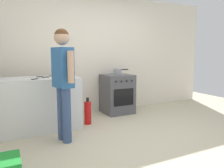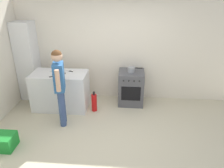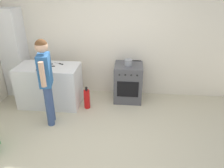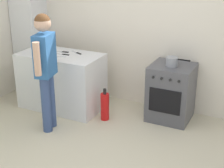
% 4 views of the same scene
% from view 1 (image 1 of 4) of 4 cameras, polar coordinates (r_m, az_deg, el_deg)
% --- Properties ---
extents(ground_plane, '(8.00, 8.00, 0.00)m').
position_cam_1_polar(ground_plane, '(3.49, 8.52, -14.12)').
color(ground_plane, beige).
extents(back_wall, '(6.00, 0.10, 2.60)m').
position_cam_1_polar(back_wall, '(4.96, -4.26, 7.81)').
color(back_wall, silver).
rests_on(back_wall, ground).
extents(counter_unit, '(1.30, 0.70, 0.90)m').
position_cam_1_polar(counter_unit, '(3.97, -18.30, -4.92)').
color(counter_unit, silver).
rests_on(counter_unit, ground).
extents(oven_left, '(0.62, 0.62, 0.85)m').
position_cam_1_polar(oven_left, '(4.85, 1.35, -2.56)').
color(oven_left, '#4C4C51').
rests_on(oven_left, ground).
extents(pot, '(0.35, 0.17, 0.13)m').
position_cam_1_polar(pot, '(4.75, 1.45, 3.20)').
color(pot, gray).
rests_on(pot, oven_left).
extents(knife_bread, '(0.33, 0.19, 0.01)m').
position_cam_1_polar(knife_bread, '(3.72, -18.20, 1.36)').
color(knife_bread, silver).
rests_on(knife_bread, counter_unit).
extents(knife_utility, '(0.24, 0.13, 0.01)m').
position_cam_1_polar(knife_utility, '(4.09, -16.15, 1.99)').
color(knife_utility, silver).
rests_on(knife_utility, counter_unit).
extents(knife_chef, '(0.31, 0.05, 0.01)m').
position_cam_1_polar(knife_chef, '(3.89, -18.26, 1.62)').
color(knife_chef, silver).
rests_on(knife_chef, counter_unit).
extents(knife_carving, '(0.33, 0.07, 0.01)m').
position_cam_1_polar(knife_carving, '(3.99, -19.79, 1.70)').
color(knife_carving, silver).
rests_on(knife_carving, counter_unit).
extents(person, '(0.27, 0.56, 1.66)m').
position_cam_1_polar(person, '(3.25, -12.70, 2.29)').
color(person, '#384C7A').
rests_on(person, ground).
extents(fire_extinguisher, '(0.13, 0.13, 0.50)m').
position_cam_1_polar(fire_extinguisher, '(4.12, -6.37, -7.44)').
color(fire_extinguisher, red).
rests_on(fire_extinguisher, ground).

